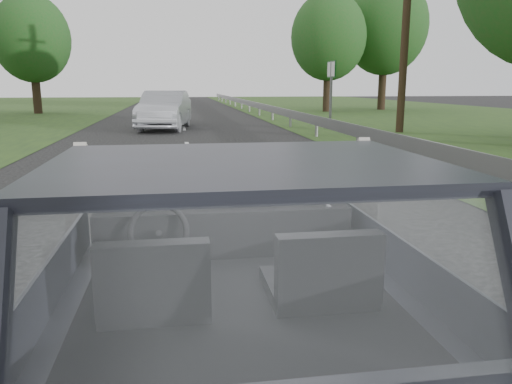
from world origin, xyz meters
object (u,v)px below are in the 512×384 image
object	(u,v)px
subject_car	(234,281)
utility_pole	(407,11)
cat	(240,191)
other_car	(165,110)
highway_sign	(331,96)

from	to	relation	value
subject_car	utility_pole	size ratio (longest dim) A/B	0.46
cat	other_car	distance (m)	17.32
highway_sign	utility_pole	xyz separation A→B (m)	(2.19, -1.62, 2.99)
other_car	highway_sign	world-z (taller)	highway_sign
subject_car	utility_pole	xyz separation A→B (m)	(7.94, 15.12, 3.59)
subject_car	utility_pole	bearing A→B (deg)	62.31
cat	highway_sign	distance (m)	17.10
subject_car	cat	world-z (taller)	subject_car
cat	highway_sign	bearing A→B (deg)	76.47
subject_car	other_car	distance (m)	17.92
cat	highway_sign	size ratio (longest dim) A/B	0.23
subject_car	utility_pole	world-z (taller)	utility_pole
subject_car	other_car	xyz separation A→B (m)	(-0.74, 17.90, 0.03)
highway_sign	cat	bearing A→B (deg)	-108.31
utility_pole	subject_car	bearing A→B (deg)	-117.69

